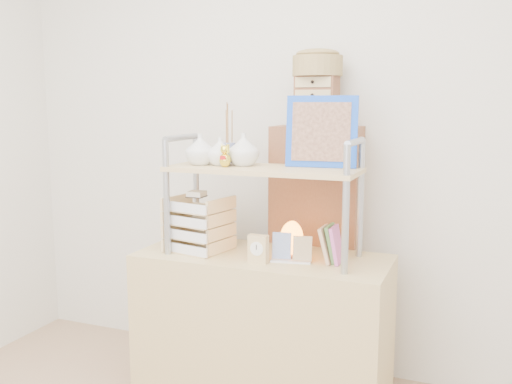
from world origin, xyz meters
TOP-DOWN VIEW (x-y plane):
  - room_shell at (0.00, 0.39)m, footprint 3.42×3.41m
  - desk at (0.00, 1.20)m, footprint 1.20×0.50m
  - cabinet at (0.16, 1.57)m, footprint 0.46×0.26m
  - hutch at (-0.05, 1.21)m, footprint 0.90×0.34m
  - letter_tray at (-0.32, 1.15)m, footprint 0.29×0.28m
  - salt_lamp at (0.14, 1.21)m, footprint 0.12×0.11m
  - desk_clock at (0.03, 1.07)m, footprint 0.09×0.05m
  - postcard_stand at (0.16, 1.14)m, footprint 0.19×0.09m
  - drawer_chest at (0.16, 1.55)m, footprint 0.20×0.16m
  - woven_basket at (0.16, 1.55)m, footprint 0.25×0.25m

SIDE VIEW (x-z plane):
  - desk at x=0.00m, z-range 0.00..0.75m
  - cabinet at x=0.16m, z-range 0.00..1.35m
  - postcard_stand at x=0.16m, z-range 0.72..0.85m
  - desk_clock at x=0.03m, z-range 0.75..0.88m
  - salt_lamp at x=0.14m, z-range 0.75..0.93m
  - letter_tray at x=-0.32m, z-range 0.72..1.02m
  - hutch at x=-0.05m, z-range 0.82..1.57m
  - drawer_chest at x=0.16m, z-range 1.35..1.60m
  - woven_basket at x=0.16m, z-range 1.60..1.70m
  - room_shell at x=0.00m, z-range 0.39..3.00m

